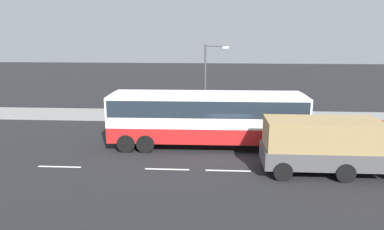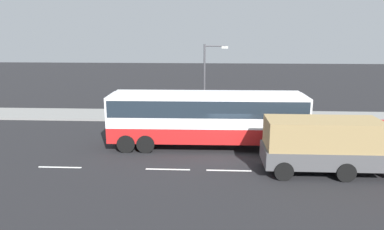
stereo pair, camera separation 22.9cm
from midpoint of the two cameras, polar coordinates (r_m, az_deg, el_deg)
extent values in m
plane|color=black|center=(22.19, 6.24, -5.91)|extent=(120.00, 120.00, 0.00)
cube|color=gray|center=(30.92, 5.48, -0.18)|extent=(80.00, 4.00, 0.15)
cube|color=white|center=(21.05, -20.06, -7.75)|extent=(2.40, 0.16, 0.01)
cube|color=white|center=(19.50, -3.66, -8.62)|extent=(2.40, 0.16, 0.01)
cube|color=white|center=(19.39, 6.11, -8.82)|extent=(2.40, 0.16, 0.01)
cube|color=red|center=(22.73, 2.67, -2.65)|extent=(12.29, 2.74, 0.96)
cube|color=silver|center=(22.38, 2.71, 0.82)|extent=(12.29, 2.74, 1.87)
cube|color=#1E2833|center=(22.32, 2.72, 1.50)|extent=(12.05, 2.77, 1.03)
cube|color=#1E2833|center=(23.18, 17.92, 0.86)|extent=(0.15, 2.36, 1.49)
cube|color=silver|center=(22.18, 2.74, 3.33)|extent=(11.80, 2.58, 0.12)
cylinder|color=black|center=(24.47, 13.34, -3.00)|extent=(1.10, 0.32, 1.10)
cylinder|color=black|center=(22.17, 14.49, -4.79)|extent=(1.10, 0.32, 1.10)
cylinder|color=black|center=(24.32, -6.16, -2.81)|extent=(1.10, 0.32, 1.10)
cylinder|color=black|center=(22.00, -7.13, -4.60)|extent=(1.10, 0.32, 1.10)
cylinder|color=black|center=(24.53, -8.94, -2.75)|extent=(1.10, 0.32, 1.10)
cylinder|color=black|center=(22.23, -10.19, -4.51)|extent=(1.10, 0.32, 1.10)
cube|color=#4C4C4F|center=(19.89, 20.08, -6.15)|extent=(6.01, 2.38, 0.90)
cube|color=#997F51|center=(19.54, 20.36, -2.85)|extent=(5.77, 2.29, 1.49)
cylinder|color=black|center=(21.34, 21.57, -6.24)|extent=(0.96, 0.28, 0.96)
cylinder|color=black|center=(19.33, 23.59, -8.47)|extent=(0.96, 0.28, 0.96)
cylinder|color=black|center=(20.60, 13.46, -6.34)|extent=(0.96, 0.28, 0.96)
cylinder|color=black|center=(18.51, 14.63, -8.71)|extent=(0.96, 0.28, 0.96)
cylinder|color=black|center=(31.02, 1.55, 0.80)|extent=(0.14, 0.14, 0.78)
cylinder|color=black|center=(31.01, 1.25, 0.80)|extent=(0.14, 0.14, 0.78)
cylinder|color=#338C4C|center=(30.87, 1.41, 2.03)|extent=(0.32, 0.32, 0.58)
sphere|color=tan|center=(30.79, 1.41, 2.75)|extent=(0.21, 0.21, 0.21)
cylinder|color=black|center=(30.18, 12.66, 0.21)|extent=(0.14, 0.14, 0.87)
cylinder|color=black|center=(30.05, 12.83, 0.14)|extent=(0.14, 0.14, 0.87)
cylinder|color=gold|center=(29.95, 12.82, 1.59)|extent=(0.32, 0.32, 0.65)
sphere|color=brown|center=(29.87, 12.86, 2.43)|extent=(0.24, 0.24, 0.24)
cylinder|color=#47474C|center=(28.64, 2.34, 5.14)|extent=(0.16, 0.16, 6.09)
cylinder|color=#47474C|center=(28.37, 4.02, 10.92)|extent=(1.57, 0.10, 0.10)
cube|color=silver|center=(28.39, 5.63, 10.69)|extent=(0.50, 0.24, 0.16)
camera|label=1|loc=(0.11, 90.29, -0.07)|focal=33.44mm
camera|label=2|loc=(0.11, -89.71, 0.07)|focal=33.44mm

